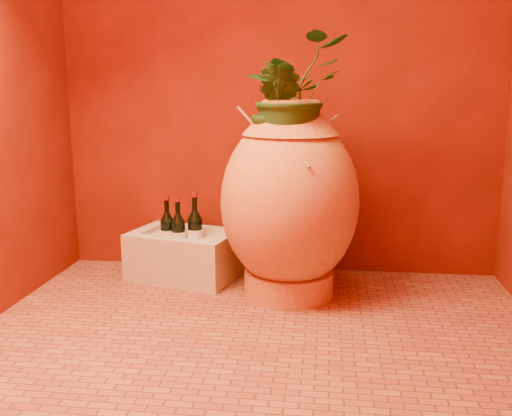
# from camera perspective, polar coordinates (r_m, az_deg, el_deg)

# --- Properties ---
(floor) EXTENTS (2.50, 2.50, 0.00)m
(floor) POSITION_cam_1_polar(r_m,az_deg,el_deg) (2.52, 0.13, -12.91)
(floor) COLOR brown
(floor) RESTS_ON ground
(wall_back) EXTENTS (2.50, 0.02, 2.50)m
(wall_back) POSITION_cam_1_polar(r_m,az_deg,el_deg) (3.29, 2.34, 15.24)
(wall_back) COLOR #561304
(wall_back) RESTS_ON ground
(amphora) EXTENTS (0.79, 0.79, 1.00)m
(amphora) POSITION_cam_1_polar(r_m,az_deg,el_deg) (2.89, 3.38, 0.73)
(amphora) COLOR #CC7D39
(amphora) RESTS_ON floor
(stone_basin) EXTENTS (0.64, 0.52, 0.27)m
(stone_basin) POSITION_cam_1_polar(r_m,az_deg,el_deg) (3.26, -7.21, -4.79)
(stone_basin) COLOR #BBB59B
(stone_basin) RESTS_ON floor
(wine_bottle_a) EXTENTS (0.08, 0.08, 0.33)m
(wine_bottle_a) POSITION_cam_1_polar(r_m,az_deg,el_deg) (3.20, -7.76, -2.61)
(wine_bottle_a) COLOR black
(wine_bottle_a) RESTS_ON stone_basin
(wine_bottle_b) EXTENTS (0.09, 0.09, 0.35)m
(wine_bottle_b) POSITION_cam_1_polar(r_m,az_deg,el_deg) (3.20, -6.10, -2.41)
(wine_bottle_b) COLOR black
(wine_bottle_b) RESTS_ON stone_basin
(wine_bottle_c) EXTENTS (0.08, 0.08, 0.33)m
(wine_bottle_c) POSITION_cam_1_polar(r_m,az_deg,el_deg) (3.25, -8.84, -2.42)
(wine_bottle_c) COLOR black
(wine_bottle_c) RESTS_ON stone_basin
(wall_tap) EXTENTS (0.07, 0.16, 0.17)m
(wall_tap) POSITION_cam_1_polar(r_m,az_deg,el_deg) (3.19, 4.30, 9.37)
(wall_tap) COLOR #AC8327
(wall_tap) RESTS_ON wall_back
(plant_main) EXTENTS (0.66, 0.65, 0.55)m
(plant_main) POSITION_cam_1_polar(r_m,az_deg,el_deg) (2.81, 3.59, 11.41)
(plant_main) COLOR #1B4117
(plant_main) RESTS_ON amphora
(plant_side) EXTENTS (0.29, 0.27, 0.43)m
(plant_side) POSITION_cam_1_polar(r_m,az_deg,el_deg) (2.78, 1.96, 9.82)
(plant_side) COLOR #1B4117
(plant_side) RESTS_ON amphora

